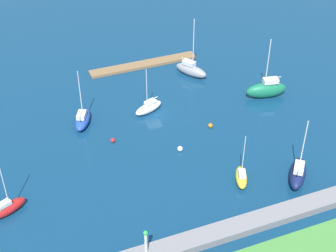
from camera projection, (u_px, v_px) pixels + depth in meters
water at (154, 112)px, 85.04m from camera, size 160.00×160.00×0.00m
pier_dock at (144, 64)px, 97.47m from camera, size 21.11×2.48×0.50m
breakwater at (232, 229)px, 63.47m from camera, size 56.10×2.69×1.08m
harbor_beacon at (146, 241)px, 58.50m from camera, size 0.56×0.56×3.73m
sailboat_white_along_channel at (149, 107)px, 84.61m from camera, size 5.70×3.64×8.28m
sailboat_blue_off_beacon at (83, 119)px, 81.77m from camera, size 4.51×6.36×9.65m
sailboat_green_outer_mooring at (267, 89)px, 87.87m from camera, size 7.54×3.60×11.16m
sailboat_gray_far_south at (191, 70)px, 94.04m from camera, size 5.26×6.66×11.43m
sailboat_yellow_east_end at (241, 177)px, 70.80m from camera, size 3.28×4.80×7.80m
sailboat_navy_far_north at (298, 173)px, 70.82m from camera, size 5.84×6.51×9.98m
sailboat_red_lone_south at (8, 208)px, 65.90m from camera, size 5.30×3.52×9.75m
mooring_buoy_white at (180, 149)px, 76.51m from camera, size 0.83×0.83×0.83m
mooring_buoy_red at (113, 140)px, 78.27m from camera, size 0.71×0.71×0.71m
mooring_buoy_orange at (210, 125)px, 81.35m from camera, size 0.74×0.74×0.74m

